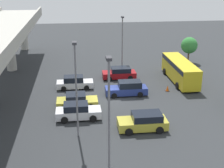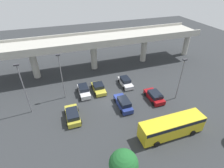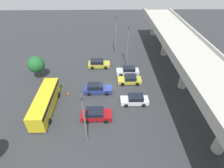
% 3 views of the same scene
% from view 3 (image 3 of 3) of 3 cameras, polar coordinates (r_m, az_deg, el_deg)
% --- Properties ---
extents(ground_plane, '(107.89, 107.89, 0.00)m').
position_cam_3_polar(ground_plane, '(31.23, -1.50, -1.25)').
color(ground_plane, '#2D3033').
extents(highway_overpass, '(51.74, 7.10, 7.60)m').
position_cam_3_polar(highway_overpass, '(30.78, 24.29, 8.15)').
color(highway_overpass, '#ADAAA0').
rests_on(highway_overpass, ground_plane).
extents(parked_car_0, '(2.18, 4.46, 1.60)m').
position_cam_3_polar(parked_car_0, '(36.84, -4.42, 6.63)').
color(parked_car_0, gold).
rests_on(parked_car_0, ground_plane).
extents(parked_car_1, '(2.01, 4.37, 1.60)m').
position_cam_3_polar(parked_car_1, '(34.52, 5.23, 4.28)').
color(parked_car_1, silver).
rests_on(parked_car_1, ground_plane).
extents(parked_car_2, '(2.19, 4.32, 1.47)m').
position_cam_3_polar(parked_car_2, '(32.25, 5.81, 1.45)').
color(parked_car_2, gold).
rests_on(parked_car_2, ground_plane).
extents(parked_car_3, '(2.00, 4.82, 1.67)m').
position_cam_3_polar(parked_car_3, '(29.88, -4.81, -1.51)').
color(parked_car_3, navy).
rests_on(parked_car_3, ground_plane).
extents(parked_car_4, '(1.98, 4.41, 1.55)m').
position_cam_3_polar(parked_car_4, '(27.94, 7.44, -5.13)').
color(parked_car_4, silver).
rests_on(parked_car_4, ground_plane).
extents(parked_car_5, '(2.18, 4.42, 1.53)m').
position_cam_3_polar(parked_car_5, '(25.55, -5.26, -9.87)').
color(parked_car_5, maroon).
rests_on(parked_car_5, ground_plane).
extents(shuttle_bus, '(9.18, 2.61, 2.70)m').
position_cam_3_polar(shuttle_bus, '(27.93, -21.04, -5.37)').
color(shuttle_bus, gold).
rests_on(shuttle_bus, ground_plane).
extents(lamp_post_near_aisle, '(0.70, 0.35, 7.68)m').
position_cam_3_polar(lamp_post_near_aisle, '(20.25, -9.06, -10.53)').
color(lamp_post_near_aisle, slate).
rests_on(lamp_post_near_aisle, ground_plane).
extents(lamp_post_mid_lot, '(0.70, 0.35, 8.40)m').
position_cam_3_polar(lamp_post_mid_lot, '(35.55, 5.13, 12.87)').
color(lamp_post_mid_lot, slate).
rests_on(lamp_post_mid_lot, ground_plane).
extents(lamp_post_by_overpass, '(0.70, 0.35, 8.61)m').
position_cam_3_polar(lamp_post_by_overpass, '(40.54, 1.25, 16.27)').
color(lamp_post_by_overpass, slate).
rests_on(lamp_post_by_overpass, ground_plane).
extents(tree_front_left, '(3.03, 3.03, 4.47)m').
position_cam_3_polar(tree_front_left, '(35.07, -23.53, 5.86)').
color(tree_front_left, brown).
rests_on(tree_front_left, ground_plane).
extents(traffic_cone, '(0.44, 0.44, 0.70)m').
position_cam_3_polar(traffic_cone, '(30.44, -14.26, -2.97)').
color(traffic_cone, black).
rests_on(traffic_cone, ground_plane).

